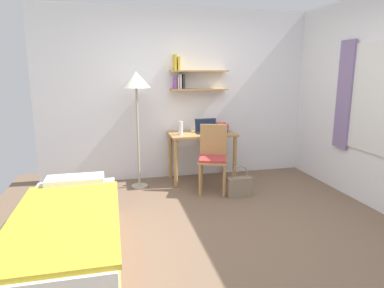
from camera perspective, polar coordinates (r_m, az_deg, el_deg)
name	(u,v)px	position (r m, az deg, el deg)	size (l,w,h in m)	color
ground_plane	(223,230)	(3.77, 5.18, -14.22)	(5.28, 5.28, 0.00)	brown
wall_back	(184,95)	(5.34, -1.43, 8.29)	(4.40, 0.27, 2.60)	white
bed	(68,236)	(3.31, -20.08, -14.29)	(0.89, 2.05, 0.54)	#B2844C
desk	(202,142)	(5.18, 1.67, 0.29)	(1.00, 0.56, 0.75)	#B2844C
desk_chair	(213,156)	(4.73, 3.55, -1.95)	(0.50, 0.50, 0.94)	#B2844C
standing_lamp	(136,86)	(4.81, -9.37, 9.58)	(0.39, 0.39, 1.66)	#B2A893
laptop	(206,129)	(5.19, 2.44, 2.55)	(0.34, 0.21, 0.21)	black
water_bottle	(181,128)	(4.99, -1.94, 2.71)	(0.07, 0.07, 0.20)	silver
book_stack	(222,127)	(5.27, 5.04, 2.80)	(0.19, 0.23, 0.13)	#333338
handbag	(240,186)	(4.67, 8.01, -6.99)	(0.33, 0.12, 0.43)	gray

